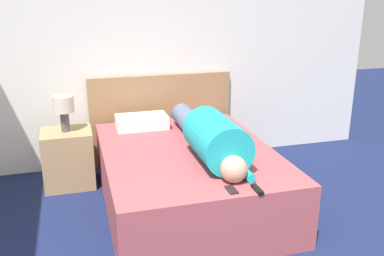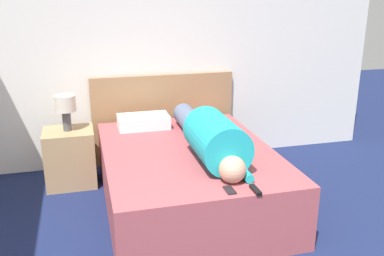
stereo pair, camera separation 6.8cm
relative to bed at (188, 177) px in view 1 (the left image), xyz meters
The scene contains 9 objects.
wall_back 1.58m from the bed, 95.40° to the left, with size 5.33×0.06×2.60m.
bed is the anchor object (origin of this frame).
headboard 1.14m from the bed, 90.00° to the left, with size 1.61×0.04×1.01m.
nightstand 1.27m from the bed, 145.38° to the left, with size 0.49×0.43×0.58m.
table_lamp 1.39m from the bed, 145.38° to the left, with size 0.20×0.20×0.36m.
person_lying 0.50m from the bed, 51.73° to the right, with size 0.40×1.66×0.40m.
pillow_near_headboard 0.87m from the bed, 111.05° to the left, with size 0.52×0.31×0.13m.
tv_remote 1.01m from the bed, 74.43° to the right, with size 0.04×0.15×0.02m.
cell_phone 0.93m from the bed, 84.46° to the right, with size 0.06×0.13×0.01m.
Camera 1 is at (-0.83, -1.15, 1.91)m, focal length 40.00 mm.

